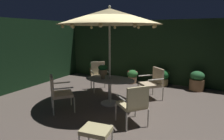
% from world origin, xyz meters
% --- Properties ---
extents(ground_plane, '(8.18, 6.67, 0.02)m').
position_xyz_m(ground_plane, '(0.00, 0.00, -0.01)').
color(ground_plane, '#64574E').
extents(hedge_backdrop_rear, '(8.18, 0.30, 2.54)m').
position_xyz_m(hedge_backdrop_rear, '(0.00, 3.19, 1.27)').
color(hedge_backdrop_rear, '#1D341B').
rests_on(hedge_backdrop_rear, ground_plane).
extents(hedge_backdrop_left, '(0.30, 6.67, 2.54)m').
position_xyz_m(hedge_backdrop_left, '(-3.94, 0.00, 1.27)').
color(hedge_backdrop_left, black).
rests_on(hedge_backdrop_left, ground_plane).
extents(patio_dining_table, '(1.50, 1.00, 0.76)m').
position_xyz_m(patio_dining_table, '(-0.28, 0.08, 0.60)').
color(patio_dining_table, beige).
rests_on(patio_dining_table, ground_plane).
extents(patio_umbrella, '(2.82, 2.82, 2.77)m').
position_xyz_m(patio_umbrella, '(-0.28, 0.08, 2.48)').
color(patio_umbrella, silver).
rests_on(patio_umbrella, ground_plane).
extents(centerpiece_planter, '(0.26, 0.26, 0.43)m').
position_xyz_m(centerpiece_planter, '(-0.46, -0.01, 1.02)').
color(centerpiece_planter, '#89724E').
rests_on(centerpiece_planter, patio_dining_table).
extents(patio_chair_north, '(0.79, 0.79, 1.01)m').
position_xyz_m(patio_chair_north, '(-1.28, 1.13, 0.59)').
color(patio_chair_north, silver).
rests_on(patio_chair_north, ground_plane).
extents(patio_chair_northeast, '(0.81, 0.81, 0.96)m').
position_xyz_m(patio_chair_northeast, '(-1.26, -0.99, 0.55)').
color(patio_chair_northeast, silver).
rests_on(patio_chair_northeast, ground_plane).
extents(patio_chair_east, '(0.82, 0.81, 0.95)m').
position_xyz_m(patio_chair_east, '(0.82, -0.86, 0.55)').
color(patio_chair_east, silver).
rests_on(patio_chair_east, ground_plane).
extents(patio_chair_southeast, '(0.84, 0.84, 0.97)m').
position_xyz_m(patio_chair_southeast, '(0.71, 1.13, 0.56)').
color(patio_chair_southeast, silver).
rests_on(patio_chair_southeast, ground_plane).
extents(ottoman_footrest, '(0.55, 0.46, 0.43)m').
position_xyz_m(ottoman_footrest, '(0.56, -2.03, 0.37)').
color(ottoman_footrest, silver).
rests_on(ottoman_footrest, ground_plane).
extents(potted_plant_front_corner, '(0.52, 0.52, 0.74)m').
position_xyz_m(potted_plant_front_corner, '(-2.50, 2.82, 0.38)').
color(potted_plant_front_corner, '#826548').
rests_on(potted_plant_front_corner, ground_plane).
extents(potted_plant_back_left, '(0.45, 0.45, 0.54)m').
position_xyz_m(potted_plant_back_left, '(-0.54, 2.56, 0.30)').
color(potted_plant_back_left, tan).
rests_on(potted_plant_back_left, ground_plane).
extents(potted_plant_back_right, '(0.50, 0.50, 0.71)m').
position_xyz_m(potted_plant_back_right, '(1.89, 2.67, 0.36)').
color(potted_plant_back_right, '#8D6543').
rests_on(potted_plant_back_right, ground_plane).
extents(potted_plant_back_center, '(0.59, 0.59, 0.65)m').
position_xyz_m(potted_plant_back_center, '(0.61, 2.73, 0.35)').
color(potted_plant_back_center, tan).
rests_on(potted_plant_back_center, ground_plane).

